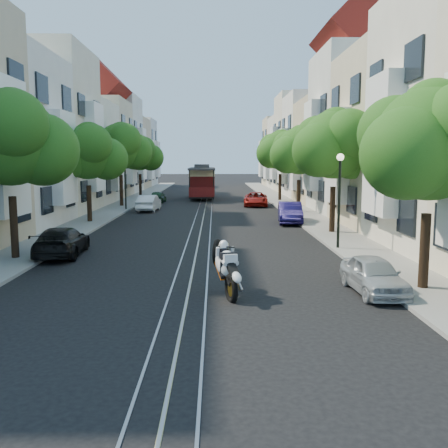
{
  "coord_description": "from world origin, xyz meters",
  "views": [
    {
      "loc": [
        0.81,
        -17.84,
        4.0
      ],
      "look_at": [
        1.2,
        3.27,
        1.29
      ],
      "focal_mm": 40.0,
      "sensor_mm": 36.0,
      "label": 1
    }
  ],
  "objects_px": {
    "cable_car": "(202,180)",
    "parked_car_w_far": "(158,197)",
    "lamp_east": "(340,186)",
    "parked_car_e_near": "(374,275)",
    "parked_car_e_far": "(256,199)",
    "parked_car_w_mid": "(149,203)",
    "tree_e_b": "(335,146)",
    "tree_e_c": "(300,152)",
    "tree_w_c": "(121,147)",
    "lamp_west": "(125,175)",
    "tree_e_a": "(432,146)",
    "tree_w_a": "(11,141)",
    "parked_car_e_mid": "(290,213)",
    "tree_w_b": "(88,154)",
    "parked_car_w_near": "(62,242)",
    "tree_w_d": "(140,154)",
    "sportbike_rider": "(225,265)",
    "tree_e_d": "(281,151)"
  },
  "relations": [
    {
      "from": "lamp_west",
      "to": "parked_car_w_mid",
      "type": "distance_m",
      "value": 2.97
    },
    {
      "from": "tree_e_d",
      "to": "parked_car_w_far",
      "type": "height_order",
      "value": "tree_e_d"
    },
    {
      "from": "tree_e_a",
      "to": "tree_w_a",
      "type": "distance_m",
      "value": 15.25
    },
    {
      "from": "tree_e_d",
      "to": "parked_car_e_far",
      "type": "height_order",
      "value": "tree_e_d"
    },
    {
      "from": "tree_e_c",
      "to": "parked_car_e_near",
      "type": "xyz_separation_m",
      "value": [
        -1.66,
        -23.2,
        -4.04
      ]
    },
    {
      "from": "tree_w_a",
      "to": "parked_car_w_mid",
      "type": "xyz_separation_m",
      "value": [
        2.74,
        19.45,
        -4.09
      ]
    },
    {
      "from": "tree_e_a",
      "to": "cable_car",
      "type": "bearing_deg",
      "value": 101.78
    },
    {
      "from": "tree_e_d",
      "to": "cable_car",
      "type": "height_order",
      "value": "tree_e_d"
    },
    {
      "from": "tree_w_c",
      "to": "parked_car_e_far",
      "type": "bearing_deg",
      "value": 2.95
    },
    {
      "from": "tree_e_c",
      "to": "parked_car_w_mid",
      "type": "relative_size",
      "value": 1.67
    },
    {
      "from": "tree_e_a",
      "to": "tree_e_c",
      "type": "distance_m",
      "value": 23.0
    },
    {
      "from": "tree_e_b",
      "to": "parked_car_w_near",
      "type": "bearing_deg",
      "value": -154.6
    },
    {
      "from": "tree_w_a",
      "to": "lamp_east",
      "type": "height_order",
      "value": "tree_w_a"
    },
    {
      "from": "tree_e_b",
      "to": "tree_e_c",
      "type": "height_order",
      "value": "tree_e_b"
    },
    {
      "from": "parked_car_e_near",
      "to": "parked_car_e_far",
      "type": "height_order",
      "value": "parked_car_e_far"
    },
    {
      "from": "parked_car_w_mid",
      "to": "lamp_west",
      "type": "bearing_deg",
      "value": -13.58
    },
    {
      "from": "tree_w_a",
      "to": "parked_car_w_near",
      "type": "xyz_separation_m",
      "value": [
        1.54,
        0.89,
        -4.12
      ]
    },
    {
      "from": "parked_car_w_near",
      "to": "tree_w_d",
      "type": "bearing_deg",
      "value": -90.95
    },
    {
      "from": "tree_e_a",
      "to": "lamp_west",
      "type": "height_order",
      "value": "tree_e_a"
    },
    {
      "from": "lamp_west",
      "to": "tree_e_a",
      "type": "bearing_deg",
      "value": -61.55
    },
    {
      "from": "cable_car",
      "to": "tree_w_a",
      "type": "bearing_deg",
      "value": -102.14
    },
    {
      "from": "lamp_east",
      "to": "parked_car_e_near",
      "type": "bearing_deg",
      "value": -95.54
    },
    {
      "from": "lamp_east",
      "to": "cable_car",
      "type": "height_order",
      "value": "lamp_east"
    },
    {
      "from": "tree_w_b",
      "to": "lamp_east",
      "type": "height_order",
      "value": "tree_w_b"
    },
    {
      "from": "lamp_west",
      "to": "cable_car",
      "type": "distance_m",
      "value": 13.53
    },
    {
      "from": "tree_e_c",
      "to": "cable_car",
      "type": "distance_m",
      "value": 16.42
    },
    {
      "from": "parked_car_e_mid",
      "to": "parked_car_e_near",
      "type": "bearing_deg",
      "value": -84.66
    },
    {
      "from": "tree_e_a",
      "to": "tree_w_a",
      "type": "bearing_deg",
      "value": 160.85
    },
    {
      "from": "tree_e_a",
      "to": "tree_w_a",
      "type": "height_order",
      "value": "tree_w_a"
    },
    {
      "from": "tree_w_b",
      "to": "parked_car_w_mid",
      "type": "height_order",
      "value": "tree_w_b"
    },
    {
      "from": "parked_car_e_far",
      "to": "parked_car_w_mid",
      "type": "xyz_separation_m",
      "value": [
        -8.8,
        -4.15,
        0.04
      ]
    },
    {
      "from": "parked_car_e_near",
      "to": "parked_car_e_mid",
      "type": "bearing_deg",
      "value": 87.25
    },
    {
      "from": "parked_car_w_near",
      "to": "parked_car_e_far",
      "type": "bearing_deg",
      "value": -117.39
    },
    {
      "from": "tree_e_a",
      "to": "tree_e_c",
      "type": "relative_size",
      "value": 0.96
    },
    {
      "from": "tree_e_b",
      "to": "parked_car_w_far",
      "type": "height_order",
      "value": "tree_e_b"
    },
    {
      "from": "tree_w_a",
      "to": "tree_e_c",
      "type": "bearing_deg",
      "value": 51.34
    },
    {
      "from": "tree_e_d",
      "to": "cable_car",
      "type": "distance_m",
      "value": 8.9
    },
    {
      "from": "parked_car_e_far",
      "to": "parked_car_w_mid",
      "type": "relative_size",
      "value": 1.11
    },
    {
      "from": "parked_car_e_mid",
      "to": "parked_car_e_far",
      "type": "bearing_deg",
      "value": 101.07
    },
    {
      "from": "tree_e_a",
      "to": "parked_car_e_far",
      "type": "distance_m",
      "value": 28.99
    },
    {
      "from": "tree_e_b",
      "to": "sportbike_rider",
      "type": "height_order",
      "value": "tree_e_b"
    },
    {
      "from": "sportbike_rider",
      "to": "tree_e_c",
      "type": "bearing_deg",
      "value": 59.26
    },
    {
      "from": "lamp_east",
      "to": "tree_w_b",
      "type": "bearing_deg",
      "value": 143.42
    },
    {
      "from": "tree_e_c",
      "to": "tree_w_c",
      "type": "relative_size",
      "value": 0.92
    },
    {
      "from": "tree_e_c",
      "to": "parked_car_e_far",
      "type": "distance_m",
      "value": 7.45
    },
    {
      "from": "sportbike_rider",
      "to": "parked_car_e_far",
      "type": "relative_size",
      "value": 0.52
    },
    {
      "from": "cable_car",
      "to": "parked_car_w_far",
      "type": "relative_size",
      "value": 2.63
    },
    {
      "from": "tree_e_d",
      "to": "tree_w_d",
      "type": "distance_m",
      "value": 15.25
    },
    {
      "from": "tree_w_a",
      "to": "tree_w_d",
      "type": "xyz_separation_m",
      "value": [
        -0.0,
        34.0,
        -0.13
      ]
    },
    {
      "from": "tree_w_d",
      "to": "parked_car_w_near",
      "type": "bearing_deg",
      "value": -87.34
    }
  ]
}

